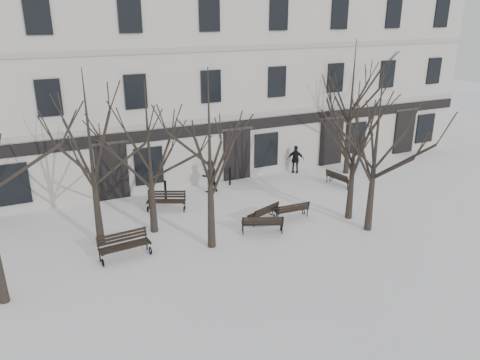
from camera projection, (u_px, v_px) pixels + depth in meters
ground at (242, 251)px, 18.89m from camera, size 100.00×100.00×0.00m
building at (149, 75)px, 28.02m from camera, size 40.40×10.20×11.40m
tree_1 at (209, 140)px, 17.72m from camera, size 5.08×5.08×7.25m
tree_2 at (377, 133)px, 19.27m from camera, size 4.93×4.93×7.04m
tree_3 at (355, 136)px, 20.60m from camera, size 4.44×4.44×6.35m
tree_4 at (89, 139)px, 18.03m from camera, size 5.04×5.04×7.19m
tree_5 at (148, 140)px, 19.19m from camera, size 4.63×4.63×6.61m
tree_6 at (352, 92)px, 26.37m from camera, size 5.44×5.44×7.77m
bench_0 at (124, 245)px, 18.24m from camera, size 2.04×0.89×1.00m
bench_1 at (262, 223)px, 20.21m from camera, size 1.87×1.29×0.90m
bench_2 at (292, 210)px, 21.68m from camera, size 1.67×0.67×0.83m
bench_3 at (166, 200)px, 22.64m from camera, size 1.93×1.39×0.93m
bench_4 at (264, 212)px, 21.41m from camera, size 1.73×1.11×0.83m
bench_5 at (339, 178)px, 25.82m from camera, size 0.86×1.68×0.81m
bollard_a at (165, 190)px, 23.61m from camera, size 0.15×0.15×1.14m
bollard_b at (230, 176)px, 25.87m from camera, size 0.13×0.13×1.04m
pedestrian_b at (210, 192)px, 25.12m from camera, size 0.88×0.69×1.77m
pedestrian_c at (295, 173)px, 28.04m from camera, size 1.04×0.90×1.68m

